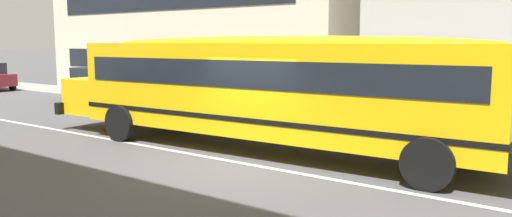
% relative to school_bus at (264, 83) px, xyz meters
% --- Properties ---
extents(ground_plane, '(400.00, 400.00, 0.00)m').
position_rel_school_bus_xyz_m(ground_plane, '(0.51, -1.54, -1.81)').
color(ground_plane, '#4C4C4F').
extents(sidewalk_far, '(120.00, 3.00, 0.01)m').
position_rel_school_bus_xyz_m(sidewalk_far, '(0.51, 6.70, -1.80)').
color(sidewalk_far, gray).
rests_on(sidewalk_far, ground_plane).
extents(lane_centreline, '(110.00, 0.16, 0.01)m').
position_rel_school_bus_xyz_m(lane_centreline, '(0.51, -1.54, -1.80)').
color(lane_centreline, silver).
rests_on(lane_centreline, ground_plane).
extents(school_bus, '(13.69, 3.33, 3.04)m').
position_rel_school_bus_xyz_m(school_bus, '(0.00, 0.00, 0.00)').
color(school_bus, yellow).
rests_on(school_bus, ground_plane).
extents(parked_car_black_by_entrance, '(3.99, 2.06, 1.64)m').
position_rel_school_bus_xyz_m(parked_car_black_by_entrance, '(-12.95, 4.24, -0.96)').
color(parked_car_black_by_entrance, black).
rests_on(parked_car_black_by_entrance, ground_plane).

